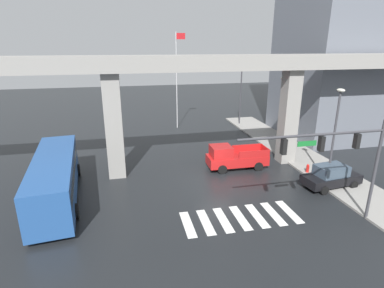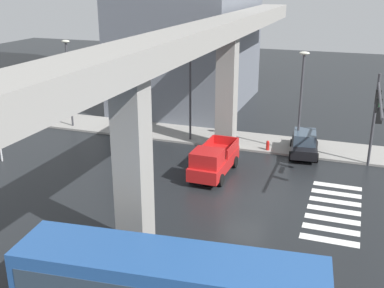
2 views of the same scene
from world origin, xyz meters
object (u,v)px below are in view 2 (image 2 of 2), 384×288
street_lamp_near_corner (301,91)px  street_lamp_mid_block (190,83)px  city_bus (167,287)px  traffic_signal_mast (377,109)px  sedan_black (304,143)px  fire_hydrant (268,146)px  street_lamp_far_north (68,74)px  pickup_truck (213,161)px

street_lamp_near_corner → street_lamp_mid_block: same height
city_bus → traffic_signal_mast: (16.18, -6.70, 2.84)m
sedan_black → street_lamp_near_corner: bearing=76.1°
sedan_black → street_lamp_near_corner: 3.74m
traffic_signal_mast → fire_hydrant: 8.54m
street_lamp_near_corner → fire_hydrant: bearing=101.1°
traffic_signal_mast → city_bus: bearing=157.5°
street_lamp_mid_block → fire_hydrant: street_lamp_mid_block is taller
sedan_black → street_lamp_mid_block: bearing=89.2°
city_bus → street_lamp_far_north: bearing=40.4°
pickup_truck → street_lamp_mid_block: 7.82m
city_bus → street_lamp_mid_block: bearing=17.6°
traffic_signal_mast → street_lamp_far_north: street_lamp_far_north is taller
city_bus → street_lamp_mid_block: street_lamp_mid_block is taller
fire_hydrant → street_lamp_near_corner: bearing=-78.9°
traffic_signal_mast → fire_hydrant: bearing=66.3°
street_lamp_near_corner → street_lamp_mid_block: bearing=90.0°
pickup_truck → traffic_signal_mast: traffic_signal_mast is taller
pickup_truck → street_lamp_near_corner: size_ratio=0.71×
pickup_truck → sedan_black: (5.81, -4.95, -0.14)m
city_bus → fire_hydrant: (19.19, 0.14, -1.29)m
city_bus → traffic_signal_mast: bearing=-22.5°
pickup_truck → street_lamp_far_north: size_ratio=0.71×
city_bus → street_lamp_near_corner: street_lamp_near_corner is taller
city_bus → fire_hydrant: 19.23m
city_bus → street_lamp_mid_block: (19.59, 6.21, 2.83)m
traffic_signal_mast → sedan_black: bearing=52.7°
sedan_black → traffic_signal_mast: 6.57m
sedan_black → fire_hydrant: sedan_black is taller
pickup_truck → traffic_signal_mast: bearing=-74.8°
street_lamp_near_corner → city_bus: bearing=174.5°
traffic_signal_mast → street_lamp_mid_block: street_lamp_mid_block is taller
traffic_signal_mast → fire_hydrant: size_ratio=10.22×
pickup_truck → sedan_black: 7.63m
street_lamp_near_corner → pickup_truck: bearing=143.1°
street_lamp_far_north → traffic_signal_mast: bearing=-98.3°
street_lamp_far_north → street_lamp_near_corner: bearing=-90.0°
city_bus → traffic_signal_mast: 17.74m
city_bus → fire_hydrant: city_bus is taller
pickup_truck → street_lamp_near_corner: bearing=-36.9°
street_lamp_near_corner → street_lamp_mid_block: (0.00, 8.10, 0.00)m
city_bus → street_lamp_far_north: 25.89m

